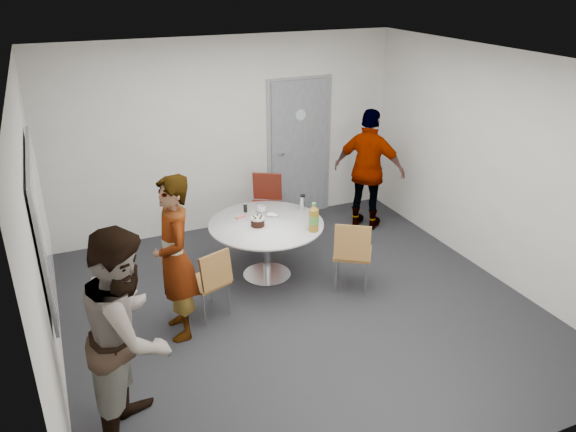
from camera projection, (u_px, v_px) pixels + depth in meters
name	position (u px, v px, depth m)	size (l,w,h in m)	color
floor	(301.00, 309.00, 6.29)	(5.00, 5.00, 0.00)	#232427
ceiling	(304.00, 62.00, 5.19)	(5.00, 5.00, 0.00)	silver
wall_back	(227.00, 136.00, 7.84)	(5.00, 5.00, 0.00)	silver
wall_left	(39.00, 240.00, 4.83)	(5.00, 5.00, 0.00)	silver
wall_right	(493.00, 166.00, 6.65)	(5.00, 5.00, 0.00)	silver
wall_front	(463.00, 329.00, 3.64)	(5.00, 5.00, 0.00)	silver
door	(299.00, 149.00, 8.35)	(1.02, 0.17, 2.12)	slate
whiteboard	(41.00, 220.00, 4.97)	(0.04, 1.90, 1.25)	gray
table	(269.00, 230.00, 6.71)	(1.37, 1.37, 1.07)	silver
chair_near_left	(211.00, 278.00, 5.93)	(0.51, 0.53, 0.82)	brown
chair_near_right	(352.00, 250.00, 6.42)	(0.60, 0.61, 0.89)	brown
chair_far	(266.00, 199.00, 7.82)	(0.59, 0.61, 0.89)	#5D1E12
person_main	(175.00, 259.00, 5.55)	(0.63, 0.41, 1.73)	#A5C6EA
person_left	(129.00, 333.00, 4.35)	(0.88, 0.68, 1.81)	white
person_right	(369.00, 170.00, 7.93)	(1.03, 0.43, 1.75)	black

